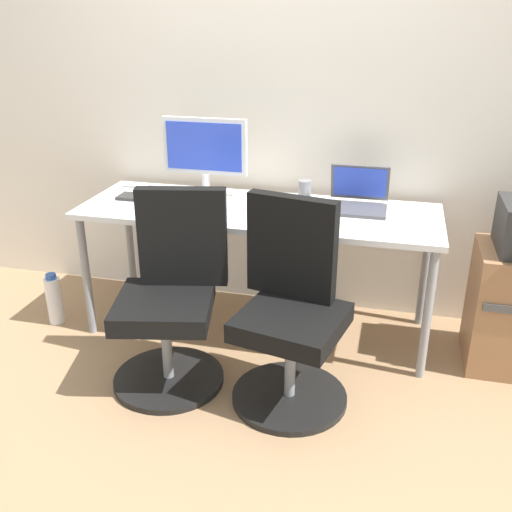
% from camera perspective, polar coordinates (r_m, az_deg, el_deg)
% --- Properties ---
extents(ground_plane, '(5.28, 5.28, 0.00)m').
position_cam_1_polar(ground_plane, '(3.38, 0.20, -7.00)').
color(ground_plane, '#9E7A56').
extents(back_wall, '(4.40, 0.04, 2.60)m').
position_cam_1_polar(back_wall, '(3.34, 1.95, 16.32)').
color(back_wall, silver).
rests_on(back_wall, ground).
extents(desk, '(1.90, 0.65, 0.72)m').
position_cam_1_polar(desk, '(3.10, 0.22, 3.61)').
color(desk, silver).
rests_on(desk, ground).
extents(office_chair_left, '(0.54, 0.54, 0.94)m').
position_cam_1_polar(office_chair_left, '(2.79, -8.31, -4.26)').
color(office_chair_left, black).
rests_on(office_chair_left, ground).
extents(office_chair_right, '(0.54, 0.54, 0.94)m').
position_cam_1_polar(office_chair_right, '(2.64, 3.46, -5.68)').
color(office_chair_right, black).
rests_on(office_chair_right, ground).
extents(water_bottle_on_floor, '(0.09, 0.09, 0.31)m').
position_cam_1_polar(water_bottle_on_floor, '(3.56, -19.23, -4.07)').
color(water_bottle_on_floor, white).
rests_on(water_bottle_on_floor, ground).
extents(desktop_monitor, '(0.48, 0.18, 0.43)m').
position_cam_1_polar(desktop_monitor, '(3.28, -5.06, 10.26)').
color(desktop_monitor, silver).
rests_on(desktop_monitor, desk).
extents(open_laptop, '(0.31, 0.29, 0.22)m').
position_cam_1_polar(open_laptop, '(3.12, 9.98, 5.61)').
color(open_laptop, '#4C4C51').
rests_on(open_laptop, desk).
extents(keyboard_by_monitor, '(0.34, 0.12, 0.02)m').
position_cam_1_polar(keyboard_by_monitor, '(2.95, -7.22, 3.83)').
color(keyboard_by_monitor, '#515156').
rests_on(keyboard_by_monitor, desk).
extents(keyboard_by_laptop, '(0.34, 0.12, 0.02)m').
position_cam_1_polar(keyboard_by_laptop, '(3.29, -10.58, 5.64)').
color(keyboard_by_laptop, '#2D2D2D').
rests_on(keyboard_by_laptop, desk).
extents(mouse_by_monitor, '(0.06, 0.10, 0.03)m').
position_cam_1_polar(mouse_by_monitor, '(3.08, 2.99, 4.97)').
color(mouse_by_monitor, '#515156').
rests_on(mouse_by_monitor, desk).
extents(mouse_by_laptop, '(0.06, 0.10, 0.03)m').
position_cam_1_polar(mouse_by_laptop, '(2.78, 5.36, 2.86)').
color(mouse_by_laptop, '#515156').
rests_on(mouse_by_laptop, desk).
extents(coffee_mug, '(0.08, 0.08, 0.09)m').
position_cam_1_polar(coffee_mug, '(3.04, 0.91, 5.34)').
color(coffee_mug, orange).
rests_on(coffee_mug, desk).
extents(pen_cup, '(0.07, 0.07, 0.10)m').
position_cam_1_polar(pen_cup, '(3.24, 4.82, 6.52)').
color(pen_cup, slate).
rests_on(pen_cup, desk).
extents(phone_near_laptop, '(0.07, 0.14, 0.01)m').
position_cam_1_polar(phone_near_laptop, '(3.45, -10.45, 6.41)').
color(phone_near_laptop, black).
rests_on(phone_near_laptop, desk).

